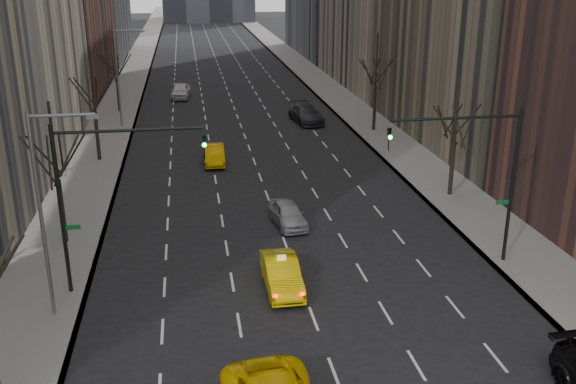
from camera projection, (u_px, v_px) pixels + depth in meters
name	position (u px, v px, depth m)	size (l,w,h in m)	color
sidewalk_left	(130.00, 82.00, 83.82)	(4.50, 320.00, 0.15)	slate
sidewalk_right	(314.00, 77.00, 87.44)	(4.50, 320.00, 0.15)	slate
tree_lw_b	(58.00, 180.00, 34.25)	(3.36, 3.50, 7.82)	black
tree_lw_c	(95.00, 111.00, 49.03)	(3.36, 3.50, 8.74)	black
tree_lw_d	(117.00, 78.00, 65.94)	(3.36, 3.50, 7.36)	black
tree_rw_b	(454.00, 142.00, 41.52)	(3.36, 3.50, 7.82)	black
tree_rw_c	(375.00, 88.00, 58.16)	(3.36, 3.50, 8.74)	black
traffic_mast_left	(97.00, 181.00, 28.49)	(6.69, 0.39, 8.00)	black
traffic_mast_right	(483.00, 163.00, 31.19)	(6.69, 0.39, 8.00)	black
streetlight_near	(47.00, 196.00, 26.34)	(2.83, 0.22, 9.00)	slate
streetlight_far	(121.00, 68.00, 58.91)	(2.83, 0.22, 9.00)	slate
taxi_sedan	(282.00, 274.00, 30.36)	(1.57, 4.51, 1.49)	#E8BE04
silver_sedan_ahead	(288.00, 214.00, 37.81)	(1.64, 4.07, 1.39)	#989AA0
far_taxi	(214.00, 154.00, 49.57)	(1.53, 4.38, 1.44)	#DE9F04
far_suv_grey	(306.00, 114.00, 62.46)	(2.34, 5.77, 1.67)	#2D2C31
far_car_white	(181.00, 91.00, 73.82)	(2.00, 4.97, 1.69)	silver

